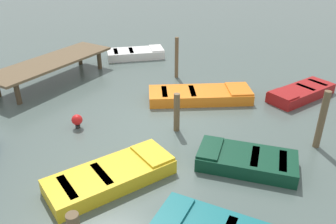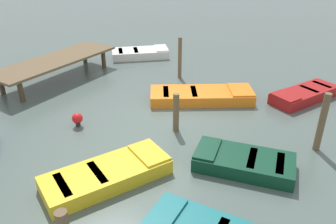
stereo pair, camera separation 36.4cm
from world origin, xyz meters
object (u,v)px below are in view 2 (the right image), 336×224
(rowboat_dark_green, at_px, (243,162))
(rowboat_white, at_px, (141,53))
(dock_segment, at_px, (55,61))
(rowboat_orange, at_px, (202,95))
(mooring_piling_far_left, at_px, (322,123))
(rowboat_red, at_px, (304,94))
(mooring_piling_mid_left, at_px, (180,58))
(marker_buoy, at_px, (77,119))
(mooring_piling_near_right, at_px, (176,113))
(rowboat_yellow, at_px, (108,174))

(rowboat_dark_green, bearing_deg, rowboat_white, -51.02)
(dock_segment, distance_m, rowboat_orange, 6.60)
(rowboat_white, xyz_separation_m, mooring_piling_far_left, (-4.41, -9.58, 0.70))
(rowboat_red, xyz_separation_m, rowboat_dark_green, (-5.48, 0.45, 0.00))
(rowboat_red, height_order, mooring_piling_mid_left, mooring_piling_mid_left)
(rowboat_red, bearing_deg, rowboat_orange, -32.25)
(mooring_piling_mid_left, bearing_deg, rowboat_white, 65.64)
(marker_buoy, bearing_deg, dock_segment, 55.37)
(dock_segment, distance_m, marker_buoy, 4.60)
(rowboat_dark_green, bearing_deg, mooring_piling_mid_left, -58.15)
(dock_segment, distance_m, mooring_piling_mid_left, 5.41)
(rowboat_white, height_order, marker_buoy, marker_buoy)
(rowboat_orange, xyz_separation_m, mooring_piling_near_right, (-2.52, -0.29, 0.44))
(rowboat_orange, bearing_deg, mooring_piling_mid_left, 106.56)
(rowboat_red, height_order, mooring_piling_far_left, mooring_piling_far_left)
(rowboat_red, xyz_separation_m, rowboat_yellow, (-7.83, 3.26, -0.00))
(mooring_piling_mid_left, bearing_deg, rowboat_yellow, -164.48)
(dock_segment, bearing_deg, rowboat_yellow, -121.12)
(rowboat_orange, relative_size, mooring_piling_mid_left, 2.21)
(rowboat_dark_green, distance_m, rowboat_white, 10.30)
(rowboat_orange, distance_m, rowboat_red, 3.97)
(mooring_piling_near_right, height_order, mooring_piling_mid_left, mooring_piling_mid_left)
(rowboat_dark_green, xyz_separation_m, mooring_piling_mid_left, (5.01, 4.86, 0.70))
(rowboat_red, bearing_deg, mooring_piling_far_left, 43.05)
(mooring_piling_far_left, xyz_separation_m, marker_buoy, (-2.69, 7.11, -0.63))
(rowboat_dark_green, height_order, mooring_piling_near_right, mooring_piling_near_right)
(rowboat_red, relative_size, mooring_piling_far_left, 1.70)
(rowboat_dark_green, bearing_deg, mooring_piling_far_left, -139.41)
(mooring_piling_far_left, height_order, marker_buoy, mooring_piling_far_left)
(rowboat_white, height_order, mooring_piling_far_left, mooring_piling_far_left)
(rowboat_white, bearing_deg, marker_buoy, -111.93)
(rowboat_red, bearing_deg, mooring_piling_near_right, -8.05)
(rowboat_orange, xyz_separation_m, marker_buoy, (-3.99, 2.66, 0.07))
(mooring_piling_mid_left, bearing_deg, dock_segment, 124.49)
(rowboat_red, height_order, marker_buoy, marker_buoy)
(rowboat_orange, relative_size, rowboat_red, 1.29)
(rowboat_orange, height_order, rowboat_red, same)
(rowboat_white, bearing_deg, mooring_piling_mid_left, -65.47)
(marker_buoy, bearing_deg, mooring_piling_far_left, -69.30)
(rowboat_orange, distance_m, rowboat_yellow, 5.71)
(rowboat_orange, distance_m, marker_buoy, 4.80)
(rowboat_orange, xyz_separation_m, rowboat_red, (2.13, -3.35, 0.00))
(mooring_piling_far_left, distance_m, mooring_piling_mid_left, 7.06)
(dock_segment, bearing_deg, mooring_piling_mid_left, -53.12)
(rowboat_yellow, xyz_separation_m, mooring_piling_mid_left, (7.37, 2.05, 0.70))
(rowboat_orange, height_order, rowboat_white, same)
(rowboat_orange, height_order, rowboat_yellow, same)
(dock_segment, relative_size, rowboat_dark_green, 2.00)
(rowboat_orange, bearing_deg, mooring_piling_near_right, -116.39)
(rowboat_red, relative_size, rowboat_white, 1.03)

